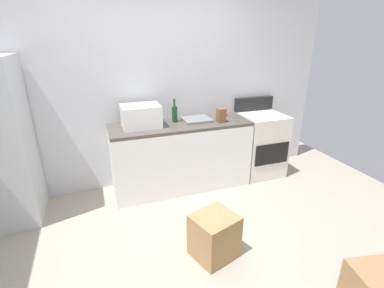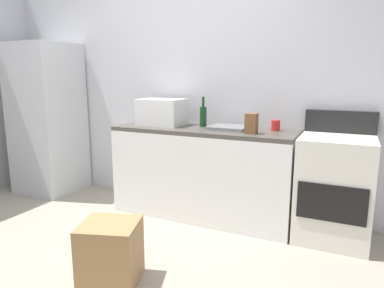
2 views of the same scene
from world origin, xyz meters
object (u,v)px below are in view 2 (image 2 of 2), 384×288
at_px(refrigerator, 48,119).
at_px(cardboard_box_large, 111,253).
at_px(knife_block, 251,123).
at_px(stove_oven, 334,187).
at_px(coffee_mug, 276,125).
at_px(wine_bottle, 203,116).
at_px(microwave, 162,112).

relative_size(refrigerator, cardboard_box_large, 4.16).
xyz_separation_m(knife_block, cardboard_box_large, (-0.62, -1.24, -0.78)).
bearing_deg(knife_block, stove_oven, 10.14).
bearing_deg(coffee_mug, cardboard_box_large, -117.56).
distance_m(wine_bottle, cardboard_box_large, 1.66).
height_order(stove_oven, microwave, microwave).
bearing_deg(stove_oven, cardboard_box_large, -134.20).
xyz_separation_m(refrigerator, knife_block, (2.56, -0.07, 0.10)).
height_order(refrigerator, microwave, refrigerator).
height_order(wine_bottle, coffee_mug, wine_bottle).
xyz_separation_m(refrigerator, coffee_mug, (2.72, 0.18, 0.06)).
xyz_separation_m(microwave, wine_bottle, (0.44, 0.06, -0.03)).
bearing_deg(refrigerator, microwave, 2.90).
height_order(stove_oven, wine_bottle, wine_bottle).
distance_m(refrigerator, stove_oven, 3.30).
bearing_deg(knife_block, cardboard_box_large, -116.47).
height_order(refrigerator, wine_bottle, refrigerator).
xyz_separation_m(wine_bottle, cardboard_box_large, (-0.06, -1.45, -0.80)).
relative_size(coffee_mug, knife_block, 0.56).
bearing_deg(cardboard_box_large, coffee_mug, 62.44).
height_order(stove_oven, coffee_mug, stove_oven).
xyz_separation_m(microwave, coffee_mug, (1.16, 0.10, -0.09)).
distance_m(microwave, wine_bottle, 0.45).
xyz_separation_m(refrigerator, wine_bottle, (2.00, 0.14, 0.12)).
relative_size(stove_oven, microwave, 2.39).
height_order(refrigerator, knife_block, refrigerator).
xyz_separation_m(stove_oven, cardboard_box_large, (-1.33, -1.37, -0.25)).
bearing_deg(stove_oven, refrigerator, -179.03).
relative_size(wine_bottle, coffee_mug, 3.00).
bearing_deg(stove_oven, microwave, 179.21).
relative_size(refrigerator, microwave, 3.87).
height_order(microwave, knife_block, microwave).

